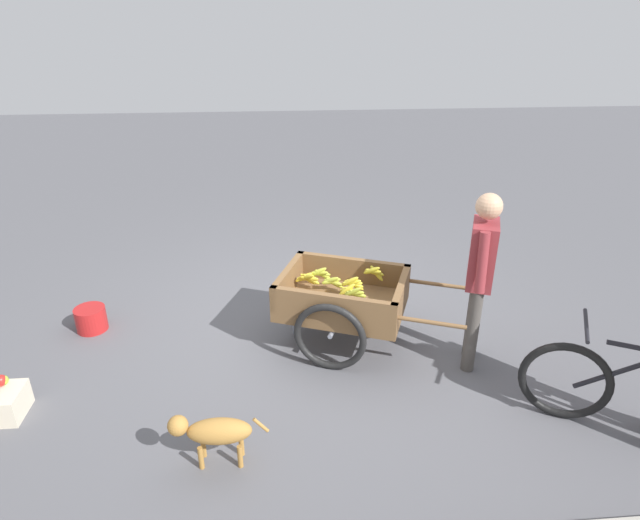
# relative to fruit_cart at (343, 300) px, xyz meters

# --- Properties ---
(ground_plane) EXTENTS (24.00, 24.00, 0.00)m
(ground_plane) POSITION_rel_fruit_cart_xyz_m (0.32, -0.36, -0.44)
(ground_plane) COLOR #56565B
(fruit_cart) EXTENTS (1.81, 1.30, 0.72)m
(fruit_cart) POSITION_rel_fruit_cart_xyz_m (0.00, 0.00, 0.00)
(fruit_cart) COLOR brown
(fruit_cart) RESTS_ON ground
(vendor_person) EXTENTS (0.31, 0.56, 1.56)m
(vendor_person) POSITION_rel_fruit_cart_xyz_m (-1.07, 0.41, 0.49)
(vendor_person) COLOR #4C4742
(vendor_person) RESTS_ON ground
(dog) EXTENTS (0.67, 0.19, 0.40)m
(dog) POSITION_rel_fruit_cart_xyz_m (1.05, 1.40, -0.17)
(dog) COLOR #AD7A38
(dog) RESTS_ON ground
(plastic_bucket) EXTENTS (0.29, 0.29, 0.23)m
(plastic_bucket) POSITION_rel_fruit_cart_xyz_m (2.41, -0.40, -0.32)
(plastic_bucket) COLOR #B21E1E
(plastic_bucket) RESTS_ON ground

